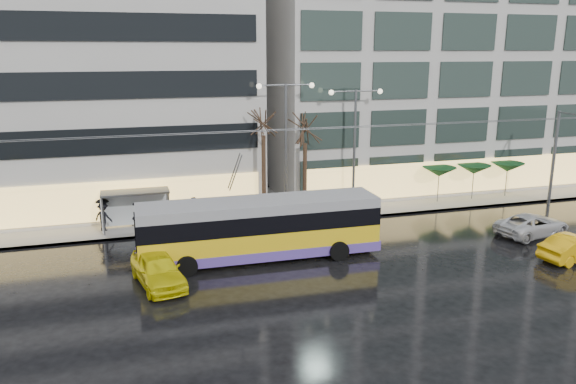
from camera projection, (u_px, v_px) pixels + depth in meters
name	position (u px, v px, depth m)	size (l,w,h in m)	color
ground	(308.00, 279.00, 28.41)	(140.00, 140.00, 0.00)	black
sidewalk	(274.00, 204.00, 41.95)	(80.00, 10.00, 0.15)	gray
kerb	(293.00, 223.00, 37.35)	(80.00, 0.10, 0.15)	slate
building_left	(4.00, 52.00, 38.93)	(34.00, 14.00, 22.00)	#AFACA8
building_right	(449.00, 33.00, 48.17)	(32.00, 14.00, 25.00)	#AFACA8
trolleybus	(260.00, 231.00, 30.80)	(13.27, 5.25, 6.13)	gold
catenary	(283.00, 166.00, 35.01)	(42.24, 5.12, 7.00)	#595B60
bus_shelter	(129.00, 201.00, 35.56)	(4.20, 1.60, 2.51)	#595B60
street_lamp_near	(286.00, 131.00, 37.52)	(3.96, 0.36, 9.03)	#595B60
street_lamp_far	(355.00, 132.00, 38.96)	(3.96, 0.36, 8.53)	#595B60
tree_a	(263.00, 115.00, 37.03)	(3.20, 3.20, 8.40)	black
tree_b	(305.00, 124.00, 38.20)	(3.20, 3.20, 7.70)	black
parasol_a	(439.00, 172.00, 41.88)	(2.50, 2.50, 2.65)	#595B60
parasol_b	(474.00, 169.00, 42.70)	(2.50, 2.50, 2.65)	#595B60
parasol_c	(507.00, 167.00, 43.52)	(2.50, 2.50, 2.65)	#595B60
taxi_a	(158.00, 269.00, 27.60)	(1.92, 4.78, 1.63)	yellow
taxi_b	(576.00, 248.00, 30.87)	(1.54, 4.40, 1.45)	#F0AD0C
sedan_silver	(532.00, 225.00, 35.02)	(2.29, 4.96, 1.38)	silver
pedestrian_a	(133.00, 204.00, 36.29)	(1.16, 1.17, 2.19)	black
pedestrian_b	(193.00, 211.00, 36.77)	(1.11, 1.08, 1.81)	black
pedestrian_c	(103.00, 214.00, 35.36)	(1.36, 1.21, 2.11)	black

